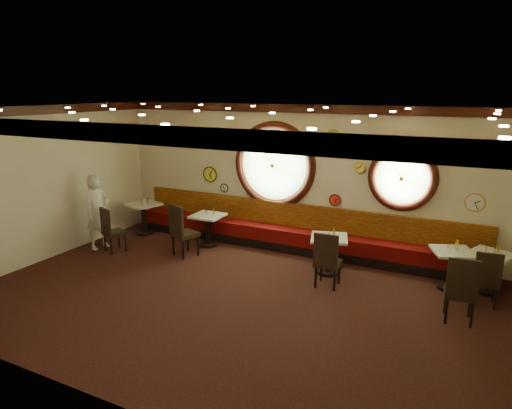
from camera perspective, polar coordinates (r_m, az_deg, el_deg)
The scene contains 52 objects.
floor at distance 8.07m, azimuth -2.78°, elevation -11.63°, with size 9.00×6.00×0.00m, color black.
ceiling at distance 7.26m, azimuth -3.09°, elevation 11.70°, with size 9.00×6.00×0.02m, color gold.
wall_back at distance 10.16m, azimuth 5.43°, elevation 3.31°, with size 9.00×0.02×3.20m, color beige.
wall_front at distance 5.25m, azimuth -19.41°, elevation -8.11°, with size 9.00×0.02×3.20m, color beige.
wall_left at distance 10.44m, azimuth -25.00°, elevation 2.31°, with size 0.02×6.00×3.20m, color beige.
molding_back at distance 9.94m, azimuth 5.53°, elevation 11.84°, with size 9.00×0.10×0.18m, color black.
molding_front at distance 4.93m, azimuth -20.46°, elevation 8.56°, with size 9.00×0.10×0.18m, color black.
molding_left at distance 10.23m, azimuth -25.72°, elevation 10.59°, with size 0.10×6.00×0.18m, color black.
banquette_base at distance 10.30m, azimuth 4.66°, elevation -5.17°, with size 8.00×0.55×0.20m, color black.
banquette_seat at distance 10.22m, azimuth 4.69°, elevation -3.85°, with size 8.00×0.55×0.30m, color #560708.
banquette_back at distance 10.30m, azimuth 5.20°, elevation -1.39°, with size 8.00×0.10×0.55m, color #611407.
porthole_left_glass at distance 10.34m, azimuth 2.34°, elevation 4.96°, with size 1.66×1.66×0.02m, color #8EC978.
porthole_left_frame at distance 10.33m, azimuth 2.31°, elevation 4.95°, with size 1.98×1.98×0.18m, color black.
porthole_left_ring at distance 10.30m, azimuth 2.24°, elevation 4.92°, with size 1.61×1.61×0.03m, color gold.
porthole_right_glass at distance 9.56m, azimuth 17.84°, elevation 3.21°, with size 1.10×1.10×0.02m, color #8EC978.
porthole_right_frame at distance 9.55m, azimuth 17.82°, elevation 3.20°, with size 1.38×1.38×0.18m, color black.
porthole_right_ring at distance 9.52m, azimuth 17.79°, elevation 3.17°, with size 1.09×1.09×0.03m, color gold.
wall_clock_0 at distance 9.74m, azimuth 9.63°, elevation 8.35°, with size 0.30×0.30×0.03m, color #82C53D.
wall_clock_1 at distance 9.50m, azimuth 25.68°, elevation 0.24°, with size 0.34×0.34×0.03m, color silver.
wall_clock_2 at distance 9.34m, azimuth 24.78°, elevation 6.07°, with size 0.28×0.28×0.03m, color black.
wall_clock_3 at distance 10.88m, azimuth -4.51°, elevation 8.58°, with size 0.24×0.24×0.03m, color black.
wall_clock_4 at distance 11.17m, azimuth -5.74°, elevation 3.78°, with size 0.36×0.36×0.03m, color yellow.
wall_clock_5 at distance 9.66m, azimuth 12.89°, elevation 4.55°, with size 0.22×0.22×0.03m, color #F4F051.
wall_clock_6 at distance 11.55m, azimuth -9.67°, elevation 8.26°, with size 0.26×0.26×0.03m, color #7BAB22.
wall_clock_7 at distance 11.02m, azimuth -3.94°, elevation 2.08°, with size 0.20×0.20×0.03m, color white.
wall_clock_8 at distance 9.94m, azimuth 9.86°, elevation 0.55°, with size 0.24×0.24×0.03m, color red.
table_a at distance 11.63m, azimuth -13.86°, elevation -1.24°, with size 0.89×0.89×0.78m.
table_b at distance 10.51m, azimuth -6.04°, elevation -2.71°, with size 0.69×0.69×0.74m.
table_c at distance 9.00m, azimuth 9.07°, elevation -5.69°, with size 0.86×0.86×0.76m.
table_d at distance 8.94m, azimuth 23.24°, elevation -6.95°, with size 0.87×0.87×0.74m.
table_e at distance 9.08m, azimuth 27.09°, elevation -7.06°, with size 0.88×0.88×0.74m.
chair_a at distance 10.52m, azimuth -17.79°, elevation -2.69°, with size 0.55×0.55×0.62m.
chair_b at distance 9.85m, azimuth -9.39°, elevation -2.82°, with size 0.62×0.62×0.71m.
chair_c at distance 8.33m, azimuth 8.86°, elevation -6.45°, with size 0.46×0.46×0.65m.
chair_d at distance 7.68m, azimuth 24.30°, elevation -9.28°, with size 0.50×0.50×0.67m.
chair_e at distance 8.45m, azimuth 26.92°, elevation -7.92°, with size 0.44×0.44×0.60m.
condiment_a_salt at distance 11.66m, azimuth -14.09°, elevation 0.51°, with size 0.04×0.04×0.10m, color silver.
condiment_b_salt at distance 10.52m, azimuth -6.14°, elevation -0.91°, with size 0.03×0.03×0.09m, color silver.
condiment_c_salt at distance 8.98m, azimuth 9.08°, elevation -3.54°, with size 0.03×0.03×0.09m, color silver.
condiment_d_salt at distance 8.89m, azimuth 22.87°, elevation -4.85°, with size 0.03×0.03×0.09m, color silver.
condiment_a_pepper at distance 11.51m, azimuth -14.16°, elevation 0.29°, with size 0.03×0.03×0.09m, color #BCBDC1.
condiment_b_pepper at distance 10.40m, azimuth -6.26°, elevation -1.03°, with size 0.04×0.04×0.11m, color silver.
condiment_c_pepper at distance 8.84m, azimuth 9.23°, elevation -3.84°, with size 0.03×0.03×0.09m, color silver.
condiment_d_pepper at distance 8.82m, azimuth 23.91°, elevation -5.07°, with size 0.04×0.04×0.10m, color silver.
condiment_a_bottle at distance 11.47m, azimuth -13.39°, elevation 0.44°, with size 0.05×0.05×0.14m, color gold.
condiment_b_bottle at distance 10.47m, azimuth -5.30°, elevation -0.81°, with size 0.04×0.04×0.14m, color #C8862F.
condiment_c_bottle at distance 8.96m, azimuth 9.73°, elevation -3.35°, with size 0.05×0.05×0.17m, color gold.
condiment_d_bottle at distance 8.91m, azimuth 23.79°, elevation -4.62°, with size 0.05×0.05×0.17m, color yellow.
condiment_e_salt at distance 9.02m, azimuth 26.83°, elevation -4.99°, with size 0.04×0.04×0.10m, color silver.
condiment_e_pepper at distance 8.98m, azimuth 27.67°, elevation -5.19°, with size 0.03×0.03×0.10m, color silver.
condiment_e_bottle at distance 9.09m, azimuth 28.06°, elevation -4.81°, with size 0.05×0.05×0.15m, color gold.
waiter at distance 10.81m, azimuth -19.18°, elevation -0.90°, with size 0.61×0.40×1.68m, color white.
Camera 1 is at (3.59, -6.31, 3.53)m, focal length 32.00 mm.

